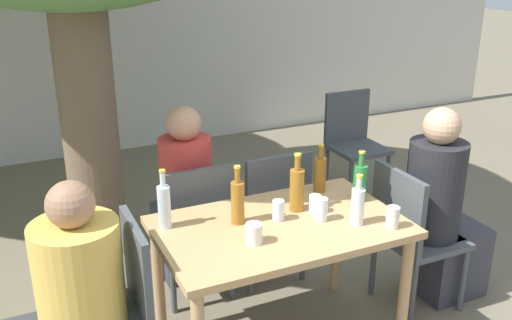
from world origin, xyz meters
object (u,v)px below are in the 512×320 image
at_px(amber_bottle_2, 238,201).
at_px(amber_bottle_4, 297,188).
at_px(person_seated_0, 64,314).
at_px(patio_chair_1, 410,230).
at_px(patio_chair_2, 196,223).
at_px(patio_chair_3, 271,208).
at_px(drinking_glass_3, 321,209).
at_px(water_bottle_5, 358,205).
at_px(green_bottle_1, 360,182).
at_px(patio_chair_4, 353,138).
at_px(drinking_glass_0, 393,217).
at_px(drinking_glass_1, 254,234).
at_px(person_seated_1, 442,216).
at_px(drinking_glass_2, 315,204).
at_px(water_bottle_0, 164,205).
at_px(amber_bottle_3, 320,173).
at_px(dining_table_front, 280,240).
at_px(patio_chair_0, 116,303).
at_px(drinking_glass_4, 278,210).
at_px(person_seated_2, 183,205).

bearing_deg(amber_bottle_2, amber_bottle_4, 1.09).
bearing_deg(person_seated_0, patio_chair_1, 90.00).
bearing_deg(patio_chair_2, patio_chair_3, -180.00).
bearing_deg(patio_chair_1, drinking_glass_3, 94.77).
distance_m(patio_chair_1, water_bottle_5, 0.64).
bearing_deg(patio_chair_2, green_bottle_1, 144.94).
relative_size(patio_chair_1, amber_bottle_2, 2.88).
bearing_deg(patio_chair_4, drinking_glass_0, -119.07).
relative_size(green_bottle_1, drinking_glass_1, 2.92).
bearing_deg(drinking_glass_3, person_seated_1, 3.53).
height_order(person_seated_1, drinking_glass_2, person_seated_1).
bearing_deg(water_bottle_0, patio_chair_4, 33.60).
xyz_separation_m(patio_chair_1, green_bottle_1, (-0.34, 0.07, 0.35)).
height_order(person_seated_1, amber_bottle_3, person_seated_1).
bearing_deg(drinking_glass_2, amber_bottle_4, 136.10).
distance_m(dining_table_front, patio_chair_3, 0.69).
bearing_deg(water_bottle_5, patio_chair_1, 18.02).
xyz_separation_m(person_seated_1, water_bottle_0, (-1.65, 0.21, 0.31)).
relative_size(patio_chair_4, person_seated_0, 0.78).
xyz_separation_m(patio_chair_2, patio_chair_3, (0.51, 0.00, 0.00)).
distance_m(patio_chair_0, drinking_glass_4, 0.92).
bearing_deg(water_bottle_5, person_seated_2, 120.70).
relative_size(patio_chair_2, amber_bottle_2, 2.88).
distance_m(patio_chair_3, drinking_glass_3, 0.74).
bearing_deg(amber_bottle_3, drinking_glass_2, -125.71).
relative_size(person_seated_2, drinking_glass_2, 11.96).
distance_m(patio_chair_3, green_bottle_1, 0.71).
distance_m(patio_chair_3, amber_bottle_3, 0.51).
relative_size(patio_chair_4, drinking_glass_0, 7.95).
relative_size(person_seated_0, water_bottle_5, 4.26).
bearing_deg(water_bottle_0, amber_bottle_3, 3.96).
distance_m(person_seated_0, person_seated_2, 1.21).
bearing_deg(patio_chair_0, drinking_glass_4, 92.81).
relative_size(patio_chair_2, drinking_glass_1, 8.99).
distance_m(person_seated_2, amber_bottle_4, 0.92).
height_order(patio_chair_2, water_bottle_5, water_bottle_5).
bearing_deg(amber_bottle_4, person_seated_0, -174.98).
bearing_deg(patio_chair_4, patio_chair_3, -142.77).
bearing_deg(drinking_glass_3, drinking_glass_2, 79.94).
bearing_deg(drinking_glass_4, drinking_glass_0, -33.18).
relative_size(dining_table_front, amber_bottle_3, 4.39).
bearing_deg(drinking_glass_0, person_seated_2, 123.49).
height_order(patio_chair_0, water_bottle_5, water_bottle_5).
height_order(green_bottle_1, drinking_glass_2, green_bottle_1).
relative_size(amber_bottle_3, drinking_glass_4, 2.60).
bearing_deg(amber_bottle_4, patio_chair_2, 128.47).
xyz_separation_m(amber_bottle_2, amber_bottle_3, (0.59, 0.17, -0.01)).
relative_size(patio_chair_2, drinking_glass_2, 8.96).
distance_m(amber_bottle_4, drinking_glass_1, 0.44).
bearing_deg(amber_bottle_4, drinking_glass_0, -48.37).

